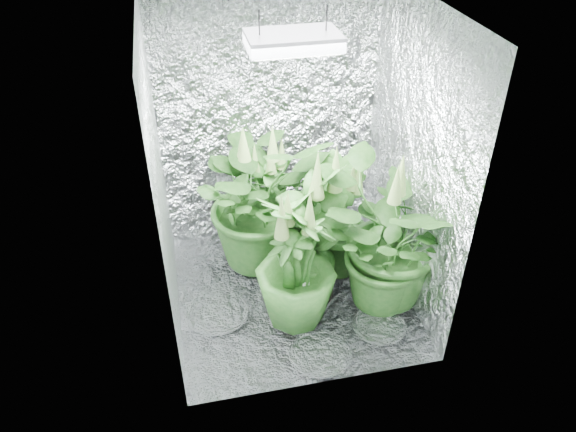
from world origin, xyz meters
The scene contains 12 objects.
ground centered at (0.00, 0.00, 0.00)m, with size 1.60×1.60×0.00m, color silver.
walls centered at (0.00, 0.00, 1.00)m, with size 1.62×1.62×2.00m.
ceiling centered at (0.00, 0.00, 2.00)m, with size 1.60×1.60×0.01m, color silver.
grow_lamp centered at (0.00, 0.00, 1.83)m, with size 0.50×0.30×0.22m.
plant_a centered at (-0.15, 0.43, 0.56)m, with size 1.15×1.15×1.18m.
plant_b centered at (-0.04, 0.64, 0.41)m, with size 0.62×0.62×0.91m.
plant_c centered at (0.37, 0.21, 0.45)m, with size 0.65×0.65×0.98m.
plant_d centered at (-0.03, -0.24, 0.48)m, with size 0.74×0.74×1.05m.
plant_e centered at (0.62, -0.22, 0.55)m, with size 1.27×1.27×1.15m.
plant_f centered at (0.14, -0.03, 0.54)m, with size 0.80×0.80×1.18m.
circulation_fan centered at (0.62, 0.34, 0.13)m, with size 0.16×0.27×0.31m.
plant_label centered at (0.03, -0.28, 0.30)m, with size 0.04×0.01×0.07m, color white.
Camera 1 is at (-0.66, -2.90, 2.79)m, focal length 35.00 mm.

